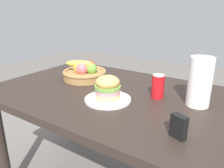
% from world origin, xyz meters
% --- Properties ---
extents(dining_table, '(1.40, 0.90, 0.75)m').
position_xyz_m(dining_table, '(0.00, 0.00, 0.65)').
color(dining_table, '#2D231E').
rests_on(dining_table, ground_plane).
extents(plate, '(0.24, 0.24, 0.01)m').
position_xyz_m(plate, '(0.05, -0.12, 0.76)').
color(plate, white).
rests_on(plate, dining_table).
extents(sandwich, '(0.13, 0.13, 0.12)m').
position_xyz_m(sandwich, '(0.05, -0.12, 0.82)').
color(sandwich, '#E5BC75').
rests_on(sandwich, plate).
extents(soda_can, '(0.07, 0.07, 0.13)m').
position_xyz_m(soda_can, '(0.25, 0.06, 0.81)').
color(soda_can, red).
rests_on(soda_can, dining_table).
extents(fruit_basket, '(0.29, 0.29, 0.13)m').
position_xyz_m(fruit_basket, '(-0.29, 0.10, 0.80)').
color(fruit_basket, '#9E7542').
rests_on(fruit_basket, dining_table).
extents(paper_towel_roll, '(0.11, 0.11, 0.24)m').
position_xyz_m(paper_towel_roll, '(0.45, 0.07, 0.87)').
color(paper_towel_roll, white).
rests_on(paper_towel_roll, dining_table).
extents(napkin_holder, '(0.07, 0.05, 0.09)m').
position_xyz_m(napkin_holder, '(0.46, -0.26, 0.80)').
color(napkin_holder, black).
rests_on(napkin_holder, dining_table).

